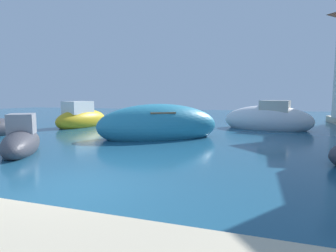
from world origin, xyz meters
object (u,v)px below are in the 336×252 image
(moored_boat_2, at_px, (165,119))
(moored_boat_5, at_px, (21,141))
(moored_boat_3, at_px, (159,126))
(moored_boat_0, at_px, (82,119))
(moored_boat_6, at_px, (268,120))

(moored_boat_2, relative_size, moored_boat_5, 1.16)
(moored_boat_3, relative_size, moored_boat_5, 1.74)
(moored_boat_0, height_order, moored_boat_6, moored_boat_6)
(moored_boat_3, bearing_deg, moored_boat_0, 120.90)
(moored_boat_2, relative_size, moored_boat_3, 0.67)
(moored_boat_2, relative_size, moored_boat_6, 0.74)
(moored_boat_6, bearing_deg, moored_boat_5, 60.80)
(moored_boat_5, bearing_deg, moored_boat_3, 105.33)
(moored_boat_5, bearing_deg, moored_boat_2, 133.16)
(moored_boat_2, height_order, moored_boat_5, moored_boat_5)
(moored_boat_2, xyz_separation_m, moored_boat_3, (1.88, -6.64, 0.20))
(moored_boat_3, relative_size, moored_boat_6, 1.12)
(moored_boat_2, distance_m, moored_boat_5, 11.90)
(moored_boat_6, bearing_deg, moored_boat_0, 22.91)
(moored_boat_5, bearing_deg, moored_boat_6, 102.19)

